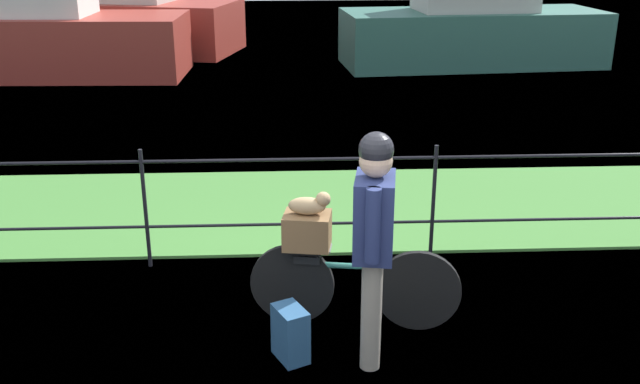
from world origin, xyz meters
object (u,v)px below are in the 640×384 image
(terrier_dog, at_px, (310,204))
(moored_boat_near, at_px, (127,17))
(backpack_on_paving, at_px, (291,334))
(moored_boat_mid, at_px, (473,22))
(wooden_crate, at_px, (307,230))
(moored_boat_far, at_px, (20,32))
(bicycle_main, at_px, (352,285))
(cyclist_person, at_px, (374,230))

(terrier_dog, height_order, moored_boat_near, moored_boat_near)
(backpack_on_paving, height_order, moored_boat_mid, moored_boat_mid)
(terrier_dog, bearing_deg, wooden_crate, 170.76)
(terrier_dog, height_order, moored_boat_far, moored_boat_far)
(wooden_crate, height_order, moored_boat_near, moored_boat_near)
(backpack_on_paving, xyz_separation_m, moored_boat_mid, (4.08, 11.36, 0.74))
(backpack_on_paving, xyz_separation_m, moored_boat_far, (-5.36, 10.59, 0.68))
(moored_boat_near, relative_size, moored_boat_far, 0.85)
(backpack_on_paving, bearing_deg, moored_boat_mid, 134.30)
(terrier_dog, distance_m, moored_boat_near, 13.71)
(bicycle_main, xyz_separation_m, moored_boat_far, (-5.84, 10.15, 0.54))
(bicycle_main, bearing_deg, terrier_dog, 170.76)
(wooden_crate, xyz_separation_m, moored_boat_far, (-5.50, 10.09, 0.10))
(moored_boat_near, bearing_deg, wooden_crate, -73.16)
(wooden_crate, bearing_deg, bicycle_main, -9.24)
(cyclist_person, bearing_deg, moored_boat_far, 119.20)
(wooden_crate, relative_size, terrier_dog, 1.07)
(moored_boat_near, xyz_separation_m, moored_boat_mid, (7.92, -2.25, 0.13))
(wooden_crate, relative_size, moored_boat_near, 0.06)
(moored_boat_mid, xyz_separation_m, moored_boat_far, (-9.45, -0.77, -0.06))
(bicycle_main, bearing_deg, moored_boat_mid, 71.72)
(bicycle_main, distance_m, backpack_on_paving, 0.66)
(wooden_crate, xyz_separation_m, moored_boat_near, (-3.97, 13.11, 0.03))
(terrier_dog, distance_m, moored_boat_mid, 11.55)
(moored_boat_far, bearing_deg, moored_boat_near, 63.11)
(moored_boat_far, bearing_deg, backpack_on_paving, -63.13)
(bicycle_main, relative_size, moored_boat_mid, 0.28)
(moored_boat_near, height_order, moored_boat_far, moored_boat_far)
(terrier_dog, xyz_separation_m, moored_boat_far, (-5.53, 10.10, -0.11))
(moored_boat_mid, bearing_deg, terrier_dog, -109.84)
(terrier_dog, xyz_separation_m, moored_boat_mid, (3.92, 10.87, -0.05))
(wooden_crate, distance_m, moored_boat_near, 13.70)
(bicycle_main, distance_m, wooden_crate, 0.56)
(wooden_crate, distance_m, cyclist_person, 0.72)
(bicycle_main, relative_size, moored_boat_far, 0.24)
(cyclist_person, relative_size, moored_boat_far, 0.25)
(moored_boat_near, distance_m, moored_boat_far, 3.39)
(bicycle_main, distance_m, cyclist_person, 0.82)
(backpack_on_paving, distance_m, moored_boat_near, 14.15)
(backpack_on_paving, distance_m, moored_boat_far, 11.89)
(wooden_crate, bearing_deg, backpack_on_paving, -105.55)
(bicycle_main, xyz_separation_m, wooden_crate, (-0.34, 0.06, 0.44))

